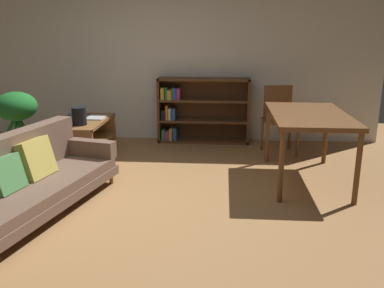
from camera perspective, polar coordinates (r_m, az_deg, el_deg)
The scene contains 10 objects.
ground_plane at distance 4.30m, azimuth -9.25°, elevation -8.16°, with size 8.16×8.16×0.00m, color #9E7042.
back_wall_panel at distance 6.61m, azimuth -4.23°, elevation 12.31°, with size 6.80×0.10×2.70m, color silver.
fabric_couch at distance 4.24m, azimuth -22.26°, elevation -4.62°, with size 1.19×2.17×0.75m.
media_console at distance 5.70m, azimuth -13.82°, elevation 0.44°, with size 0.40×1.08×0.55m.
open_laptop at distance 5.79m, azimuth -13.97°, elevation 3.72°, with size 0.47×0.31×0.07m.
desk_speaker at distance 5.38m, azimuth -15.38°, elevation 3.75°, with size 0.18×0.18×0.23m.
potted_floor_plant at distance 5.75m, azimuth -23.12°, elevation 3.58°, with size 0.56×0.53×0.96m.
dining_table at distance 4.87m, azimuth 15.87°, elevation 3.23°, with size 0.85×1.46×0.80m.
dining_chair_near at distance 6.01m, azimuth 11.99°, elevation 3.93°, with size 0.50×0.46×0.95m.
bookshelf at distance 6.48m, azimuth 0.88°, elevation 4.71°, with size 1.42×0.30×1.01m.
Camera 1 is at (0.98, -3.82, 1.71)m, focal length 38.46 mm.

